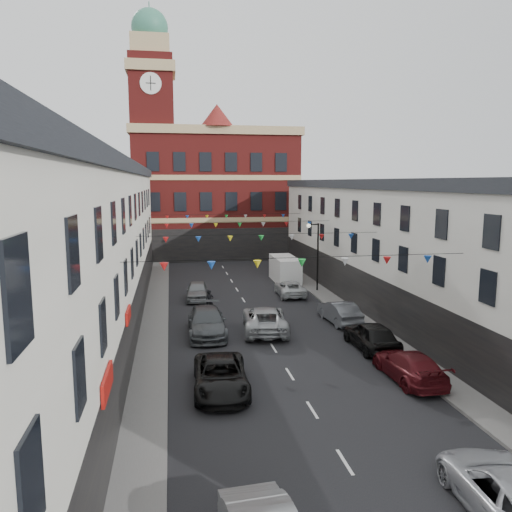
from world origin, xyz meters
TOP-DOWN VIEW (x-y plane):
  - ground at (0.00, 0.00)m, footprint 160.00×160.00m
  - pavement_left at (-6.90, 2.00)m, footprint 1.80×64.00m
  - pavement_right at (6.90, 2.00)m, footprint 1.80×64.00m
  - terrace_left at (-11.78, 1.00)m, footprint 8.40×56.00m
  - terrace_right at (11.78, 1.00)m, footprint 8.40×56.00m
  - civic_building at (0.00, 37.95)m, footprint 20.60×13.30m
  - clock_tower at (-7.50, 35.00)m, footprint 5.60×5.60m
  - distant_hill at (-4.00, 62.00)m, footprint 40.00×14.00m
  - street_lamp at (6.55, 14.00)m, footprint 1.10×0.36m
  - car_left_c at (-3.60, -5.45)m, footprint 2.68×5.38m
  - car_left_d at (-3.60, 3.24)m, footprint 2.43×5.72m
  - car_left_e at (-3.68, 12.82)m, footprint 2.05×4.44m
  - car_right_b at (3.60, -15.47)m, footprint 2.94×5.54m
  - car_right_c at (5.50, -5.69)m, footprint 2.12×5.02m
  - car_right_d at (5.47, -1.17)m, footprint 2.03×4.87m
  - car_right_e at (5.50, 4.42)m, footprint 1.88×4.65m
  - car_right_f at (4.09, 12.89)m, footprint 2.33×4.74m
  - moving_car at (0.11, 3.31)m, footprint 3.32×6.08m
  - white_van at (5.01, 18.80)m, footprint 2.09×5.39m
  - pedestrian at (-3.00, 8.71)m, footprint 0.61×0.40m

SIDE VIEW (x-z plane):
  - ground at x=0.00m, z-range 0.00..0.00m
  - pavement_left at x=-6.90m, z-range 0.00..0.15m
  - pavement_right at x=6.90m, z-range 0.00..0.15m
  - car_right_f at x=4.09m, z-range 0.00..1.29m
  - car_right_c at x=5.50m, z-range 0.00..1.45m
  - car_left_c at x=-3.60m, z-range 0.00..1.47m
  - car_left_e at x=-3.68m, z-range 0.00..1.47m
  - car_right_b at x=3.60m, z-range 0.00..1.48m
  - car_right_e at x=5.50m, z-range 0.00..1.50m
  - moving_car at x=0.11m, z-range 0.00..1.61m
  - pedestrian at x=-3.00m, z-range 0.00..1.65m
  - car_left_d at x=-3.60m, z-range 0.00..1.65m
  - car_right_d at x=5.47m, z-range 0.00..1.65m
  - white_van at x=5.01m, z-range 0.00..2.38m
  - street_lamp at x=6.55m, z-range 0.90..6.90m
  - terrace_right at x=11.78m, z-range 0.00..9.70m
  - distant_hill at x=-4.00m, z-range 0.00..10.00m
  - terrace_left at x=-11.78m, z-range 0.00..10.70m
  - civic_building at x=0.00m, z-range -1.11..17.39m
  - clock_tower at x=-7.50m, z-range -0.07..29.93m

